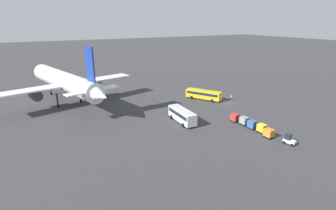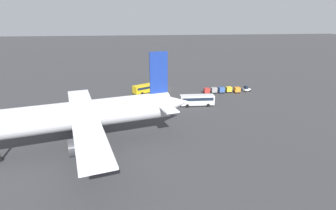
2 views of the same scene
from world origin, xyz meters
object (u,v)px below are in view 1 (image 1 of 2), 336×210
baggage_tug (289,140)px  cargo_cart_red (235,117)px  shuttle_bus_near (204,94)px  cargo_cart_grey (244,120)px  worker_person (231,97)px  cargo_cart_yellow (262,128)px  cargo_cart_blue (252,124)px  airplane (65,82)px  shuttle_bus_far (182,115)px  cargo_cart_orange (269,133)px

baggage_tug → cargo_cart_red: size_ratio=1.28×
shuttle_bus_near → cargo_cart_grey: (-22.73, 4.11, -0.64)m
baggage_tug → worker_person: 32.18m
baggage_tug → cargo_cart_yellow: (6.87, 0.56, 0.25)m
cargo_cart_yellow → cargo_cart_red: same height
cargo_cart_blue → cargo_cart_grey: (2.75, -0.05, 0.00)m
airplane → cargo_cart_red: airplane is taller
worker_person → cargo_cart_red: (-15.16, 12.23, 0.32)m
worker_person → cargo_cart_blue: bearing=150.3°
shuttle_bus_far → cargo_cart_grey: 15.49m
shuttle_bus_far → cargo_cart_orange: shuttle_bus_far is taller
baggage_tug → cargo_cart_grey: bearing=-10.7°
baggage_tug → cargo_cart_yellow: baggage_tug is taller
airplane → shuttle_bus_far: size_ratio=4.77×
cargo_cart_orange → cargo_cart_red: bearing=-0.5°
airplane → worker_person: bearing=-128.3°
cargo_cart_orange → cargo_cart_blue: 5.52m
worker_person → cargo_cart_yellow: cargo_cart_yellow is taller
cargo_cart_yellow → cargo_cart_grey: same height
airplane → shuttle_bus_near: bearing=-126.5°
cargo_cart_yellow → cargo_cart_blue: 2.76m
shuttle_bus_near → cargo_cart_blue: bearing=140.6°
shuttle_bus_far → cargo_cart_yellow: bearing=-136.5°
baggage_tug → worker_person: bearing=-34.1°
cargo_cart_grey → cargo_cart_red: (2.75, 0.52, 0.00)m
airplane → shuttle_bus_far: bearing=-156.4°
shuttle_bus_far → cargo_cart_blue: size_ratio=4.95×
cargo_cart_orange → cargo_cart_blue: same height
baggage_tug → worker_person: (30.27, -10.94, -0.07)m
cargo_cart_grey → cargo_cart_red: 2.79m
shuttle_bus_far → cargo_cart_blue: shuttle_bus_far is taller
shuttle_bus_far → baggage_tug: (-21.43, -13.30, -1.03)m
cargo_cart_orange → cargo_cart_grey: 8.26m
cargo_cart_blue → cargo_cart_grey: 2.75m
baggage_tug → cargo_cart_red: bearing=-9.4°
cargo_cart_yellow → cargo_cart_grey: size_ratio=1.00×
cargo_cart_grey → baggage_tug: bearing=-176.4°
airplane → cargo_cart_blue: (-41.84, -35.79, -5.88)m
shuttle_bus_near → cargo_cart_blue: shuttle_bus_near is taller
shuttle_bus_near → cargo_cart_grey: bearing=139.7°
shuttle_bus_far → worker_person: size_ratio=5.90×
shuttle_bus_far → worker_person: shuttle_bus_far is taller
shuttle_bus_far → baggage_tug: shuttle_bus_far is taller
worker_person → cargo_cart_blue: (-20.65, 11.76, 0.32)m
cargo_cart_yellow → cargo_cart_blue: (2.75, 0.26, 0.00)m
baggage_tug → cargo_cart_orange: bearing=4.4°
baggage_tug → cargo_cart_orange: baggage_tug is taller
cargo_cart_yellow → cargo_cart_red: (8.24, 0.73, 0.00)m
worker_person → cargo_cart_yellow: bearing=153.8°
shuttle_bus_near → cargo_cart_yellow: shuttle_bus_near is taller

